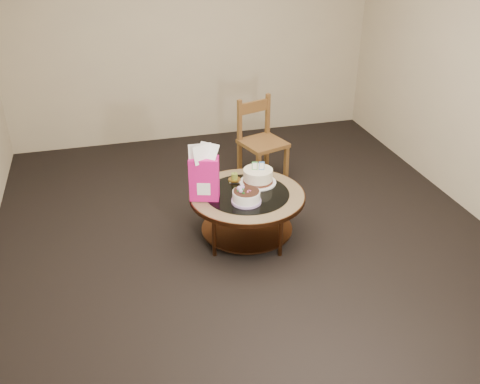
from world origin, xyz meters
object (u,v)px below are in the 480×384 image
object	(u,v)px
coffee_table	(247,201)
gift_bag	(204,173)
dining_chair	(261,141)
cream_cake	(258,176)
decorated_cake	(246,197)

from	to	relation	value
coffee_table	gift_bag	xyz separation A→B (m)	(-0.37, 0.01, 0.32)
gift_bag	dining_chair	size ratio (longest dim) A/B	0.54
coffee_table	dining_chair	xyz separation A→B (m)	(0.45, 1.07, 0.08)
cream_cake	gift_bag	bearing A→B (deg)	-150.43
coffee_table	dining_chair	bearing A→B (deg)	66.96
gift_bag	dining_chair	distance (m)	1.36
coffee_table	dining_chair	size ratio (longest dim) A/B	1.12
coffee_table	decorated_cake	world-z (taller)	decorated_cake
decorated_cake	dining_chair	distance (m)	1.31
cream_cake	gift_bag	size ratio (longest dim) A/B	0.67
decorated_cake	gift_bag	size ratio (longest dim) A/B	0.52
dining_chair	cream_cake	bearing A→B (deg)	-126.45
coffee_table	gift_bag	bearing A→B (deg)	178.31
decorated_cake	dining_chair	size ratio (longest dim) A/B	0.28
cream_cake	dining_chair	size ratio (longest dim) A/B	0.36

